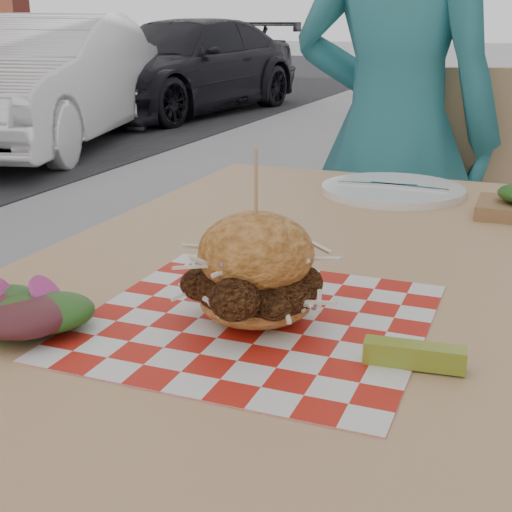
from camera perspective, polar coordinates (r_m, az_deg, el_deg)
The scene contains 10 objects.
diner at distance 1.95m, azimuth 10.87°, elevation 9.35°, with size 0.56×0.37×1.54m, color teal.
car_white at distance 6.64m, azimuth -16.69°, elevation 13.23°, with size 1.20×3.45×1.14m, color white.
car_dark at distance 8.90m, azimuth -5.88°, elevation 14.85°, with size 1.55×3.81×1.10m, color black.
patio_table at distance 1.01m, azimuth 5.85°, elevation -4.56°, with size 0.80×1.20×0.75m.
patio_chair at distance 1.94m, azimuth 12.75°, elevation 2.57°, with size 0.52×0.53×0.95m.
paper_liner at distance 0.78m, azimuth 0.00°, elevation -5.15°, with size 0.36×0.36×0.00m, color red.
sandwich at distance 0.76m, azimuth 0.00°, elevation -1.49°, with size 0.17×0.17×0.19m.
pickle_spear at distance 0.69m, azimuth 12.56°, elevation -7.74°, with size 0.10×0.02×0.02m, color olive.
side_salad at distance 0.80m, azimuth -18.03°, elevation -4.52°, with size 0.14×0.14×0.05m.
place_setting at distance 1.39m, azimuth 10.87°, elevation 5.22°, with size 0.27×0.27×0.02m.
Camera 1 is at (0.46, -1.11, 1.06)m, focal length 50.00 mm.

